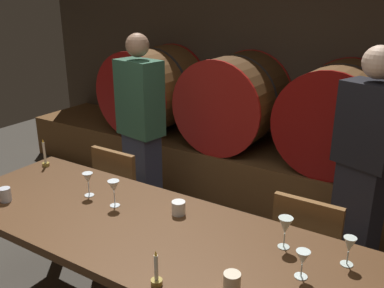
{
  "coord_description": "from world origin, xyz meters",
  "views": [
    {
      "loc": [
        1.33,
        -1.33,
        1.99
      ],
      "look_at": [
        -0.03,
        0.82,
        1.07
      ],
      "focal_mm": 39.55,
      "sensor_mm": 36.0,
      "label": 1
    }
  ],
  "objects": [
    {
      "name": "wine_glass_far_right",
      "position": [
        1.05,
        0.47,
        0.88
      ],
      "size": [
        0.06,
        0.06,
        0.15
      ],
      "color": "silver",
      "rests_on": "dining_table"
    },
    {
      "name": "wine_glass_center",
      "position": [
        0.75,
        0.45,
        0.89
      ],
      "size": [
        0.07,
        0.07,
        0.17
      ],
      "color": "silver",
      "rests_on": "dining_table"
    },
    {
      "name": "candle_left",
      "position": [
        -1.11,
        0.52,
        0.83
      ],
      "size": [
        0.05,
        0.05,
        0.21
      ],
      "color": "olive",
      "rests_on": "dining_table"
    },
    {
      "name": "wine_glass_far_left",
      "position": [
        -0.49,
        0.35,
        0.89
      ],
      "size": [
        0.07,
        0.07,
        0.15
      ],
      "color": "white",
      "rests_on": "dining_table"
    },
    {
      "name": "guest_left",
      "position": [
        -0.91,
        1.39,
        0.85
      ],
      "size": [
        0.42,
        0.3,
        1.67
      ],
      "rotation": [
        0.0,
        0.0,
        2.97
      ],
      "color": "#33384C",
      "rests_on": "ground"
    },
    {
      "name": "cup_center_right",
      "position": [
        0.12,
        0.45,
        0.82
      ],
      "size": [
        0.08,
        0.08,
        0.08
      ],
      "primitive_type": "cylinder",
      "color": "white",
      "rests_on": "dining_table"
    },
    {
      "name": "cup_center_left",
      "position": [
        -0.87,
        0.02,
        0.82
      ],
      "size": [
        0.07,
        0.07,
        0.09
      ],
      "primitive_type": "cylinder",
      "color": "silver",
      "rests_on": "dining_table"
    },
    {
      "name": "guest_right",
      "position": [
        0.91,
        1.52,
        0.86
      ],
      "size": [
        0.44,
        0.35,
        1.68
      ],
      "rotation": [
        0.0,
        0.0,
        2.79
      ],
      "color": "black",
      "rests_on": "ground"
    },
    {
      "name": "wine_barrel_center_left",
      "position": [
        -0.53,
        2.41,
        0.94
      ],
      "size": [
        0.94,
        0.85,
        0.94
      ],
      "color": "#513319",
      "rests_on": "barrel_shelf"
    },
    {
      "name": "cup_far_right",
      "position": [
        0.68,
        0.01,
        0.82
      ],
      "size": [
        0.08,
        0.08,
        0.09
      ],
      "primitive_type": "cylinder",
      "color": "beige",
      "rests_on": "dining_table"
    },
    {
      "name": "wine_glass_left",
      "position": [
        -0.26,
        0.33,
        0.9
      ],
      "size": [
        0.07,
        0.07,
        0.16
      ],
      "color": "white",
      "rests_on": "dining_table"
    },
    {
      "name": "wine_barrel_center_right",
      "position": [
        0.5,
        2.41,
        0.94
      ],
      "size": [
        0.94,
        0.85,
        0.94
      ],
      "color": "brown",
      "rests_on": "barrel_shelf"
    },
    {
      "name": "chair_right",
      "position": [
        0.76,
        0.92,
        0.49
      ],
      "size": [
        0.4,
        0.4,
        0.88
      ],
      "rotation": [
        0.0,
        0.0,
        3.14
      ],
      "color": "brown",
      "rests_on": "ground"
    },
    {
      "name": "barrel_shelf",
      "position": [
        0.0,
        2.41,
        0.24
      ],
      "size": [
        6.19,
        0.9,
        0.48
      ],
      "primitive_type": "cube",
      "color": "brown",
      "rests_on": "ground"
    },
    {
      "name": "chair_left",
      "position": [
        -0.71,
        0.92,
        0.49
      ],
      "size": [
        0.4,
        0.4,
        0.88
      ],
      "rotation": [
        0.0,
        0.0,
        3.13
      ],
      "color": "brown",
      "rests_on": "ground"
    },
    {
      "name": "candle_right",
      "position": [
        0.38,
        -0.12,
        0.82
      ],
      "size": [
        0.05,
        0.05,
        0.17
      ],
      "color": "olive",
      "rests_on": "dining_table"
    },
    {
      "name": "wine_barrel_far_left",
      "position": [
        -1.55,
        2.41,
        0.94
      ],
      "size": [
        0.94,
        0.85,
        0.94
      ],
      "color": "brown",
      "rests_on": "barrel_shelf"
    },
    {
      "name": "back_wall",
      "position": [
        0.0,
        2.96,
        1.23
      ],
      "size": [
        6.88,
        0.24,
        2.45
      ],
      "primitive_type": "cube",
      "color": "#473A2D",
      "rests_on": "ground"
    },
    {
      "name": "wine_glass_right",
      "position": [
        0.9,
        0.27,
        0.87
      ],
      "size": [
        0.06,
        0.06,
        0.13
      ],
      "color": "silver",
      "rests_on": "dining_table"
    },
    {
      "name": "dining_table",
      "position": [
        0.01,
        0.23,
        0.71
      ],
      "size": [
        2.49,
        0.88,
        0.78
      ],
      "color": "#4C2D16",
      "rests_on": "ground"
    }
  ]
}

